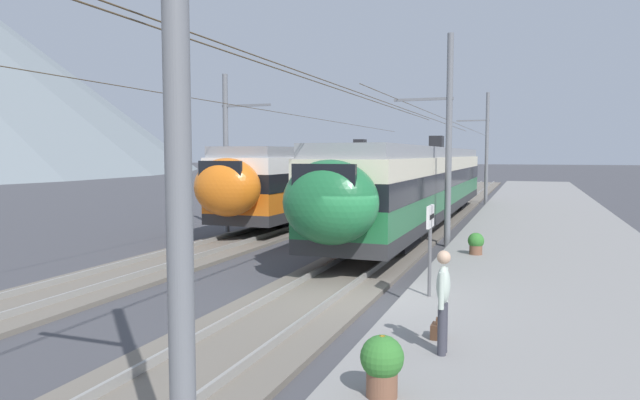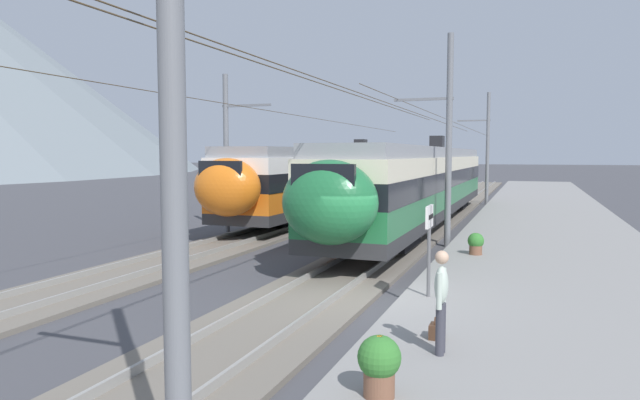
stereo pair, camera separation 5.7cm
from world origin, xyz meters
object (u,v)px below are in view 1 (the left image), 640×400
catenary_mast_west (162,80)px  catenary_mast_mid (445,138)px  passenger_walking (443,296)px  catenary_mast_east (485,146)px  handbag_beside_passenger (437,331)px  catenary_mast_far_side (229,149)px  potted_plant_by_shelter (382,362)px  potted_plant_platform_edge (476,242)px  train_far_track (338,176)px  platform_sign (430,230)px  train_near_platform (421,182)px

catenary_mast_west → catenary_mast_mid: (17.63, 0.00, -0.02)m
catenary_mast_mid → passenger_walking: 13.27m
catenary_mast_east → handbag_beside_passenger: 31.95m
catenary_mast_mid → catenary_mast_far_side: catenary_mast_mid is taller
handbag_beside_passenger → potted_plant_by_shelter: potted_plant_by_shelter is taller
potted_plant_platform_edge → potted_plant_by_shelter: 11.59m
train_far_track → handbag_beside_passenger: train_far_track is taller
handbag_beside_passenger → catenary_mast_east: bearing=2.9°
catenary_mast_mid → potted_plant_by_shelter: bearing=-174.9°
catenary_mast_mid → platform_sign: 9.50m
train_near_platform → catenary_mast_west: 23.00m
catenary_mast_east → passenger_walking: catenary_mast_east is taller
handbag_beside_passenger → potted_plant_platform_edge: bearing=0.8°
catenary_mast_mid → catenary_mast_far_side: 9.76m
catenary_mast_east → catenary_mast_far_side: catenary_mast_east is taller
catenary_mast_east → train_far_track: bearing=139.2°
train_near_platform → catenary_mast_far_side: catenary_mast_far_side is taller
catenary_mast_west → potted_plant_by_shelter: size_ratio=59.83×
train_near_platform → potted_plant_by_shelter: 20.27m
train_far_track → catenary_mast_far_side: size_ratio=0.57×
catenary_mast_mid → potted_plant_by_shelter: size_ratio=59.83×
platform_sign → catenary_mast_west: bearing=173.3°
train_far_track → catenary_mast_east: 12.08m
train_far_track → platform_sign: train_far_track is taller
train_near_platform → catenary_mast_mid: (-5.21, -1.82, 1.94)m
platform_sign → potted_plant_by_shelter: 5.71m
catenary_mast_west → passenger_walking: catenary_mast_west is taller
catenary_mast_east → platform_sign: size_ratio=23.94×
catenary_mast_mid → handbag_beside_passenger: 12.73m
train_near_platform → catenary_mast_east: catenary_mast_east is taller
train_near_platform → handbag_beside_passenger: size_ratio=72.22×
catenary_mast_east → catenary_mast_west: bearing=-180.0°
train_far_track → potted_plant_platform_edge: 16.69m
catenary_mast_far_side → potted_plant_by_shelter: (-15.56, -11.03, -3.01)m
train_far_track → train_near_platform: bearing=-132.0°
train_near_platform → catenary_mast_east: (14.41, -1.82, 1.88)m
catenary_mast_west → catenary_mast_mid: catenary_mast_west is taller
train_near_platform → catenary_mast_mid: size_ratio=0.56×
platform_sign → potted_plant_by_shelter: platform_sign is taller
handbag_beside_passenger → train_near_platform: bearing=11.3°
catenary_mast_mid → potted_plant_platform_edge: catenary_mast_mid is taller
train_near_platform → platform_sign: size_ratio=13.37×
catenary_mast_far_side → passenger_walking: bearing=-139.7°
catenary_mast_east → potted_plant_by_shelter: bearing=-177.8°
catenary_mast_west → catenary_mast_mid: bearing=0.0°
potted_plant_by_shelter → train_near_platform: bearing=8.9°
train_far_track → catenary_mast_west: catenary_mast_west is taller
catenary_mast_west → catenary_mast_east: bearing=0.0°
catenary_mast_mid → platform_sign: (-9.15, -1.00, -2.33)m
catenary_mast_mid → handbag_beside_passenger: (-12.07, -1.62, -3.72)m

